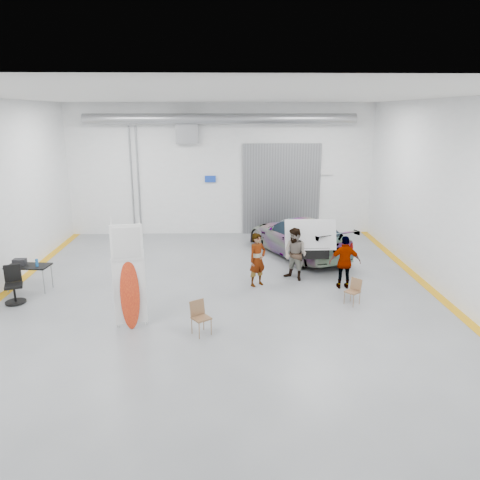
{
  "coord_description": "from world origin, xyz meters",
  "views": [
    {
      "loc": [
        0.21,
        -13.62,
        5.57
      ],
      "look_at": [
        0.67,
        1.23,
        1.5
      ],
      "focal_mm": 35.0,
      "sensor_mm": 36.0,
      "label": 1
    }
  ],
  "objects_px": {
    "folding_chair_far": "(352,297)",
    "office_chair": "(15,287)",
    "sedan_car": "(298,236)",
    "work_table": "(26,265)",
    "person_a": "(257,260)",
    "person_c": "(345,262)",
    "person_b": "(295,254)",
    "folding_chair_near": "(201,324)",
    "surfboard_display": "(128,285)"
  },
  "relations": [
    {
      "from": "folding_chair_far",
      "to": "office_chair",
      "type": "bearing_deg",
      "value": -133.26
    },
    {
      "from": "sedan_car",
      "to": "work_table",
      "type": "distance_m",
      "value": 9.99
    },
    {
      "from": "person_a",
      "to": "office_chair",
      "type": "height_order",
      "value": "person_a"
    },
    {
      "from": "person_c",
      "to": "work_table",
      "type": "height_order",
      "value": "person_c"
    },
    {
      "from": "person_b",
      "to": "sedan_car",
      "type": "bearing_deg",
      "value": 121.21
    },
    {
      "from": "person_b",
      "to": "work_table",
      "type": "height_order",
      "value": "person_b"
    },
    {
      "from": "folding_chair_near",
      "to": "work_table",
      "type": "height_order",
      "value": "work_table"
    },
    {
      "from": "office_chair",
      "to": "work_table",
      "type": "bearing_deg",
      "value": 71.65
    },
    {
      "from": "work_table",
      "to": "folding_chair_far",
      "type": "bearing_deg",
      "value": -8.29
    },
    {
      "from": "sedan_car",
      "to": "office_chair",
      "type": "bearing_deg",
      "value": 1.97
    },
    {
      "from": "person_a",
      "to": "office_chair",
      "type": "xyz_separation_m",
      "value": [
        -7.39,
        -1.23,
        -0.39
      ]
    },
    {
      "from": "person_a",
      "to": "person_c",
      "type": "bearing_deg",
      "value": -41.26
    },
    {
      "from": "person_b",
      "to": "person_c",
      "type": "height_order",
      "value": "person_b"
    },
    {
      "from": "sedan_car",
      "to": "office_chair",
      "type": "distance_m",
      "value": 10.37
    },
    {
      "from": "work_table",
      "to": "person_a",
      "type": "bearing_deg",
      "value": 1.6
    },
    {
      "from": "folding_chair_near",
      "to": "person_b",
      "type": "bearing_deg",
      "value": 18.37
    },
    {
      "from": "work_table",
      "to": "office_chair",
      "type": "distance_m",
      "value": 1.08
    },
    {
      "from": "person_b",
      "to": "folding_chair_far",
      "type": "relative_size",
      "value": 2.31
    },
    {
      "from": "surfboard_display",
      "to": "work_table",
      "type": "distance_m",
      "value": 4.8
    },
    {
      "from": "person_c",
      "to": "folding_chair_far",
      "type": "relative_size",
      "value": 2.24
    },
    {
      "from": "person_a",
      "to": "folding_chair_near",
      "type": "bearing_deg",
      "value": -150.27
    },
    {
      "from": "work_table",
      "to": "office_chair",
      "type": "xyz_separation_m",
      "value": [
        0.05,
        -1.02,
        -0.34
      ]
    },
    {
      "from": "person_a",
      "to": "folding_chair_far",
      "type": "xyz_separation_m",
      "value": [
        2.73,
        -1.69,
        -0.65
      ]
    },
    {
      "from": "person_a",
      "to": "surfboard_display",
      "type": "height_order",
      "value": "surfboard_display"
    },
    {
      "from": "person_b",
      "to": "folding_chair_far",
      "type": "height_order",
      "value": "person_b"
    },
    {
      "from": "person_a",
      "to": "person_b",
      "type": "relative_size",
      "value": 0.99
    },
    {
      "from": "person_c",
      "to": "work_table",
      "type": "xyz_separation_m",
      "value": [
        -10.26,
        0.12,
        -0.04
      ]
    },
    {
      "from": "person_b",
      "to": "folding_chair_near",
      "type": "xyz_separation_m",
      "value": [
        -3.0,
        -4.03,
        -0.63
      ]
    },
    {
      "from": "folding_chair_far",
      "to": "person_a",
      "type": "bearing_deg",
      "value": -162.41
    },
    {
      "from": "surfboard_display",
      "to": "folding_chair_far",
      "type": "distance_m",
      "value": 6.56
    },
    {
      "from": "surfboard_display",
      "to": "folding_chair_far",
      "type": "height_order",
      "value": "surfboard_display"
    },
    {
      "from": "surfboard_display",
      "to": "office_chair",
      "type": "xyz_separation_m",
      "value": [
        -3.79,
        1.84,
        -0.72
      ]
    },
    {
      "from": "surfboard_display",
      "to": "person_c",
      "type": "bearing_deg",
      "value": 13.42
    },
    {
      "from": "sedan_car",
      "to": "work_table",
      "type": "relative_size",
      "value": 3.77
    },
    {
      "from": "sedan_car",
      "to": "office_chair",
      "type": "xyz_separation_m",
      "value": [
        -9.26,
        -4.68,
        -0.26
      ]
    },
    {
      "from": "folding_chair_near",
      "to": "work_table",
      "type": "relative_size",
      "value": 0.64
    },
    {
      "from": "sedan_car",
      "to": "person_b",
      "type": "bearing_deg",
      "value": 54.71
    },
    {
      "from": "person_b",
      "to": "surfboard_display",
      "type": "relative_size",
      "value": 0.6
    },
    {
      "from": "person_c",
      "to": "surfboard_display",
      "type": "relative_size",
      "value": 0.58
    },
    {
      "from": "person_c",
      "to": "surfboard_display",
      "type": "bearing_deg",
      "value": 26.0
    },
    {
      "from": "surfboard_display",
      "to": "work_table",
      "type": "bearing_deg",
      "value": 133.56
    },
    {
      "from": "person_b",
      "to": "folding_chair_near",
      "type": "bearing_deg",
      "value": -85.04
    },
    {
      "from": "person_b",
      "to": "surfboard_display",
      "type": "distance_m",
      "value": 6.1
    },
    {
      "from": "person_c",
      "to": "folding_chair_far",
      "type": "bearing_deg",
      "value": 89.13
    },
    {
      "from": "person_a",
      "to": "folding_chair_near",
      "type": "height_order",
      "value": "person_a"
    },
    {
      "from": "sedan_car",
      "to": "person_c",
      "type": "height_order",
      "value": "person_c"
    },
    {
      "from": "person_a",
      "to": "sedan_car",
      "type": "bearing_deg",
      "value": 26.89
    },
    {
      "from": "sedan_car",
      "to": "person_a",
      "type": "height_order",
      "value": "person_a"
    },
    {
      "from": "person_c",
      "to": "folding_chair_far",
      "type": "xyz_separation_m",
      "value": [
        -0.09,
        -1.37,
        -0.63
      ]
    },
    {
      "from": "person_a",
      "to": "person_c",
      "type": "distance_m",
      "value": 2.84
    }
  ]
}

